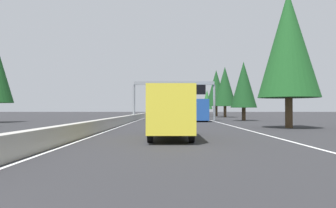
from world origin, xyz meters
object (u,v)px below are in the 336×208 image
(conifer_right_distant, at_px, (207,100))
(conifer_right_near, at_px, (244,85))
(pickup_mid_left, at_px, (156,113))
(minivan_mid_right, at_px, (159,112))
(conifer_right_mid, at_px, (225,87))
(conifer_right_far, at_px, (216,88))
(sedan_far_left, at_px, (171,113))
(bus_near_center, at_px, (196,109))
(sedan_near_right, at_px, (175,120))
(box_truck_distant_b, at_px, (171,111))
(sign_gantry_overhead, at_px, (175,89))
(conifer_right_foreground, at_px, (288,44))

(conifer_right_distant, bearing_deg, conifer_right_near, 178.85)
(pickup_mid_left, distance_m, minivan_mid_right, 35.03)
(conifer_right_mid, bearing_deg, pickup_mid_left, 62.90)
(pickup_mid_left, relative_size, conifer_right_far, 0.49)
(pickup_mid_left, height_order, sedan_far_left, pickup_mid_left)
(conifer_right_near, bearing_deg, conifer_right_distant, -1.15)
(minivan_mid_right, height_order, bus_near_center, bus_near_center)
(sedan_far_left, relative_size, conifer_right_mid, 0.40)
(sedan_near_right, relative_size, bus_near_center, 0.38)
(pickup_mid_left, distance_m, bus_near_center, 30.48)
(pickup_mid_left, height_order, conifer_right_mid, conifer_right_mid)
(bus_near_center, bearing_deg, conifer_right_mid, -20.37)
(conifer_right_near, xyz_separation_m, conifer_right_far, (31.16, -0.36, 1.54))
(box_truck_distant_b, relative_size, minivan_mid_right, 1.70)
(bus_near_center, bearing_deg, conifer_right_distant, -8.21)
(conifer_right_mid, bearing_deg, conifer_right_near, 177.90)
(sign_gantry_overhead, xyz_separation_m, minivan_mid_right, (63.70, 4.38, -3.81))
(sedan_near_right, relative_size, conifer_right_distant, 0.54)
(conifer_right_near, height_order, conifer_right_distant, conifer_right_near)
(sign_gantry_overhead, xyz_separation_m, bus_near_center, (-0.91, -3.14, -3.04))
(sedan_far_left, bearing_deg, box_truck_distant_b, 179.70)
(conifer_right_mid, xyz_separation_m, conifer_right_distant, (36.78, -0.39, -1.76))
(sedan_far_left, relative_size, conifer_right_foreground, 0.35)
(bus_near_center, bearing_deg, conifer_right_far, -13.49)
(sedan_far_left, relative_size, minivan_mid_right, 0.88)
(conifer_right_mid, bearing_deg, sign_gantry_overhead, 151.69)
(conifer_right_foreground, bearing_deg, sign_gantry_overhead, 26.90)
(sign_gantry_overhead, bearing_deg, minivan_mid_right, 3.94)
(bus_near_center, distance_m, conifer_right_far, 33.17)
(sedan_near_right, bearing_deg, conifer_right_near, -30.54)
(pickup_mid_left, distance_m, sedan_far_left, 17.29)
(sedan_near_right, xyz_separation_m, sedan_far_left, (64.11, 0.06, 0.00))
(sedan_near_right, relative_size, sedan_far_left, 1.00)
(sedan_near_right, relative_size, conifer_right_far, 0.38)
(conifer_right_mid, height_order, conifer_right_far, conifer_right_far)
(sign_gantry_overhead, height_order, conifer_right_distant, conifer_right_distant)
(sedan_far_left, distance_m, conifer_right_far, 19.48)
(sign_gantry_overhead, height_order, minivan_mid_right, sign_gantry_overhead)
(box_truck_distant_b, distance_m, conifer_right_distant, 88.80)
(conifer_right_mid, bearing_deg, minivan_mid_right, 19.95)
(sedan_near_right, relative_size, conifer_right_mid, 0.40)
(minivan_mid_right, xyz_separation_m, conifer_right_foreground, (-83.51, -14.44, 6.75))
(minivan_mid_right, height_order, conifer_right_mid, conifer_right_mid)
(pickup_mid_left, xyz_separation_m, conifer_right_foreground, (-48.47, -14.27, 6.78))
(conifer_right_foreground, distance_m, conifer_right_mid, 40.62)
(box_truck_distant_b, bearing_deg, conifer_right_mid, -13.27)
(sedan_near_right, xyz_separation_m, pickup_mid_left, (47.24, 3.82, 0.23))
(bus_near_center, xyz_separation_m, conifer_right_distant, (58.47, -8.44, 3.20))
(sign_gantry_overhead, distance_m, conifer_right_foreground, 22.41)
(box_truck_distant_b, height_order, conifer_right_near, conifer_right_near)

